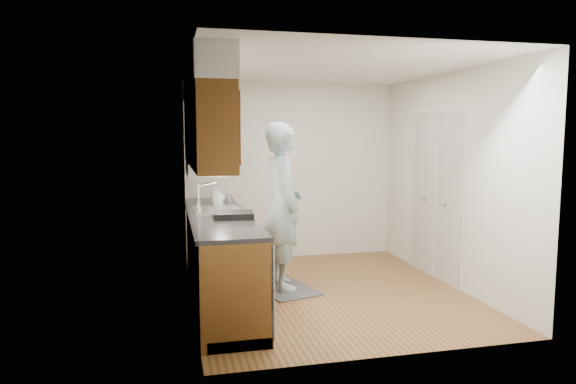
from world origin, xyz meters
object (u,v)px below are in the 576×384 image
at_px(soap_bottle_a, 215,194).
at_px(dish_rack, 233,215).
at_px(soap_bottle_b, 218,197).
at_px(steel_can, 229,198).
at_px(person, 283,195).
at_px(soap_bottle_c, 221,197).

relative_size(soap_bottle_a, dish_rack, 0.62).
height_order(soap_bottle_b, steel_can, soap_bottle_b).
height_order(soap_bottle_a, dish_rack, soap_bottle_a).
relative_size(person, dish_rack, 5.52).
xyz_separation_m(steel_can, dish_rack, (-0.09, -1.14, -0.03)).
relative_size(soap_bottle_c, steel_can, 1.27).
bearing_deg(steel_can, dish_rack, -94.56).
distance_m(soap_bottle_a, steel_can, 0.18).
xyz_separation_m(soap_bottle_a, dish_rack, (0.08, -1.13, -0.09)).
xyz_separation_m(person, soap_bottle_b, (-0.69, 0.45, -0.05)).
bearing_deg(person, steel_can, 40.55).
distance_m(soap_bottle_b, dish_rack, 1.02).
xyz_separation_m(person, soap_bottle_a, (-0.72, 0.55, -0.03)).
relative_size(person, soap_bottle_b, 11.15).
xyz_separation_m(person, dish_rack, (-0.63, -0.58, -0.12)).
distance_m(soap_bottle_b, soap_bottle_c, 0.18).
xyz_separation_m(soap_bottle_a, steel_can, (0.17, 0.01, -0.06)).
distance_m(person, soap_bottle_b, 0.82).
height_order(person, steel_can, person).
height_order(soap_bottle_a, soap_bottle_c, soap_bottle_a).
bearing_deg(soap_bottle_c, soap_bottle_a, -139.15).
relative_size(soap_bottle_b, steel_can, 1.58).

